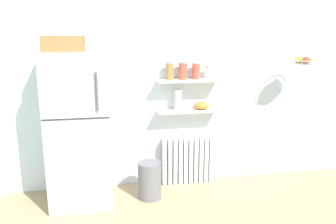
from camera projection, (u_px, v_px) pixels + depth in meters
name	position (u px, v px, depth m)	size (l,w,h in m)	color
back_wall	(176.00, 84.00, 4.38)	(7.04, 0.10, 2.60)	silver
refrigerator	(79.00, 126.00, 3.90)	(0.70, 0.70, 1.92)	#B7BABF
radiator	(188.00, 160.00, 4.51)	(0.67, 0.12, 0.62)	white
wall_shelf_lower	(189.00, 111.00, 4.33)	(0.80, 0.22, 0.03)	white
wall_shelf_upper	(189.00, 80.00, 4.24)	(0.80, 0.22, 0.03)	white
storage_jar_0	(170.00, 71.00, 4.17)	(0.09, 0.09, 0.22)	olive
storage_jar_1	(183.00, 71.00, 4.20)	(0.10, 0.10, 0.22)	#C64C38
storage_jar_2	(196.00, 71.00, 4.23)	(0.10, 0.10, 0.21)	#C64C38
storage_jar_3	(209.00, 72.00, 4.26)	(0.09, 0.09, 0.16)	silver
vase	(178.00, 100.00, 4.27)	(0.10, 0.10, 0.25)	#B2ADA8
shelf_bowl	(202.00, 106.00, 4.34)	(0.20, 0.20, 0.09)	orange
trash_bin	(150.00, 180.00, 4.11)	(0.28, 0.28, 0.45)	slate
hanging_fruit_basket	(304.00, 61.00, 4.17)	(0.35, 0.35, 0.09)	#B2B2B7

